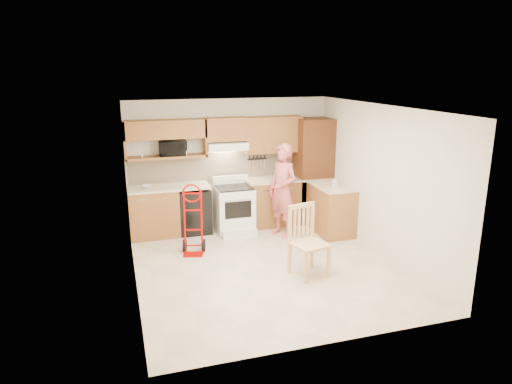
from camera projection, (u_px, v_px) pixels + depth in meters
name	position (u px, v px, depth m)	size (l,w,h in m)	color
floor	(265.00, 267.00, 7.37)	(4.00, 4.50, 0.02)	beige
ceiling	(266.00, 107.00, 6.72)	(4.00, 4.50, 0.02)	white
wall_back	(230.00, 163.00, 9.13)	(4.00, 0.02, 2.50)	beige
wall_front	(332.00, 242.00, 4.96)	(4.00, 0.02, 2.50)	beige
wall_left	(130.00, 201.00, 6.47)	(0.02, 4.50, 2.50)	beige
wall_right	(381.00, 181.00, 7.62)	(0.02, 4.50, 2.50)	beige
backsplash	(230.00, 165.00, 9.12)	(3.92, 0.03, 0.55)	beige
lower_cab_left	(154.00, 213.00, 8.61)	(0.90, 0.60, 0.90)	brown
dishwasher	(194.00, 210.00, 8.83)	(0.60, 0.60, 0.85)	black
lower_cab_right	(274.00, 202.00, 9.29)	(1.14, 0.60, 0.90)	brown
countertop_left	(169.00, 187.00, 8.58)	(1.50, 0.63, 0.04)	beige
countertop_right	(274.00, 179.00, 9.17)	(1.14, 0.63, 0.04)	beige
cab_return_right	(331.00, 210.00, 8.80)	(0.60, 1.00, 0.90)	brown
countertop_return	(332.00, 186.00, 8.68)	(0.63, 1.00, 0.04)	beige
pantry_tall	(313.00, 170.00, 9.37)	(0.70, 0.60, 2.10)	#582C14
upper_cab_left	(165.00, 129.00, 8.43)	(1.50, 0.33, 0.34)	brown
upper_shelf_mw	(166.00, 157.00, 8.56)	(1.50, 0.33, 0.04)	brown
upper_cab_center	(225.00, 129.00, 8.76)	(0.76, 0.33, 0.44)	brown
upper_cab_right	(273.00, 134.00, 9.06)	(1.14, 0.33, 0.70)	brown
range_hood	(226.00, 146.00, 8.78)	(0.76, 0.46, 0.14)	white
knife_strip	(257.00, 162.00, 9.24)	(0.40, 0.05, 0.29)	black
microwave	(173.00, 148.00, 8.55)	(0.50, 0.34, 0.28)	black
range	(235.00, 206.00, 8.81)	(0.70, 0.93, 1.04)	white
person	(283.00, 191.00, 8.52)	(0.64, 0.42, 1.75)	#B85252
hand_truck	(193.00, 223.00, 7.75)	(0.43, 0.40, 1.10)	#B60501
dining_chair	(309.00, 242.00, 6.91)	(0.49, 0.53, 1.08)	tan
soap_bottle	(335.00, 182.00, 8.54)	(0.08, 0.08, 0.17)	white
bowl	(147.00, 186.00, 8.45)	(0.20, 0.20, 0.05)	white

